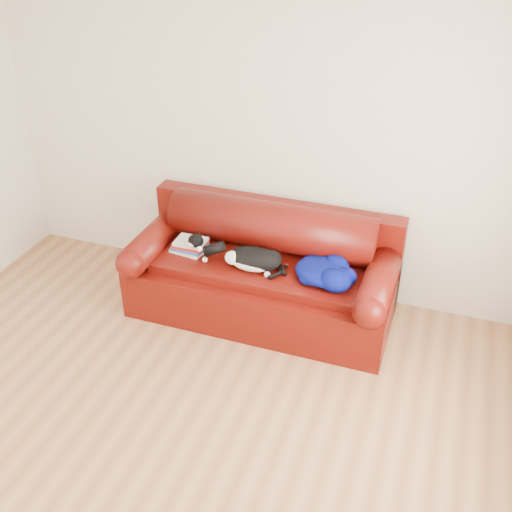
% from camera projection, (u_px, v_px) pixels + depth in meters
% --- Properties ---
extents(ground, '(4.50, 4.50, 0.00)m').
position_uv_depth(ground, '(154.00, 436.00, 3.88)').
color(ground, brown).
rests_on(ground, ground).
extents(room_shell, '(4.52, 4.02, 2.61)m').
position_uv_depth(room_shell, '(148.00, 209.00, 2.97)').
color(room_shell, beige).
rests_on(room_shell, ground).
extents(sofa_base, '(2.10, 0.90, 0.50)m').
position_uv_depth(sofa_base, '(262.00, 288.00, 4.88)').
color(sofa_base, '#3A0E02').
rests_on(sofa_base, ground).
extents(sofa_back, '(2.10, 1.01, 0.88)m').
position_uv_depth(sofa_back, '(272.00, 242.00, 4.92)').
color(sofa_back, '#3A0E02').
rests_on(sofa_back, ground).
extents(book_stack, '(0.29, 0.23, 0.10)m').
position_uv_depth(book_stack, '(190.00, 245.00, 4.85)').
color(book_stack, beige).
rests_on(book_stack, sofa_base).
extents(cat, '(0.62, 0.29, 0.22)m').
position_uv_depth(cat, '(253.00, 259.00, 4.61)').
color(cat, black).
rests_on(cat, sofa_base).
extents(blanket, '(0.54, 0.53, 0.16)m').
position_uv_depth(blanket, '(325.00, 271.00, 4.50)').
color(blanket, '#020342').
rests_on(blanket, sofa_base).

